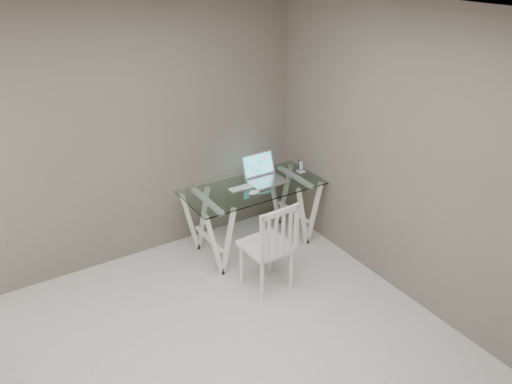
% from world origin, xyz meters
% --- Properties ---
extents(room, '(4.50, 4.52, 2.71)m').
position_xyz_m(room, '(-0.06, 0.02, 1.72)').
color(room, beige).
rests_on(room, ground).
extents(desk, '(1.50, 0.70, 0.75)m').
position_xyz_m(desk, '(1.20, 1.69, 0.38)').
color(desk, silver).
rests_on(desk, ground).
extents(chair, '(0.46, 0.46, 0.95)m').
position_xyz_m(chair, '(0.94, 0.93, 0.52)').
color(chair, silver).
rests_on(chair, ground).
extents(laptop, '(0.40, 0.36, 0.27)m').
position_xyz_m(laptop, '(1.39, 1.77, 0.81)').
color(laptop, silver).
rests_on(laptop, desk).
extents(keyboard, '(0.27, 0.12, 0.01)m').
position_xyz_m(keyboard, '(1.07, 1.72, 0.75)').
color(keyboard, silver).
rests_on(keyboard, desk).
extents(mouse, '(0.12, 0.07, 0.04)m').
position_xyz_m(mouse, '(1.12, 1.53, 0.77)').
color(mouse, white).
rests_on(mouse, desk).
extents(phone_dock, '(0.07, 0.07, 0.14)m').
position_xyz_m(phone_dock, '(1.86, 1.72, 0.78)').
color(phone_dock, white).
rests_on(phone_dock, desk).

